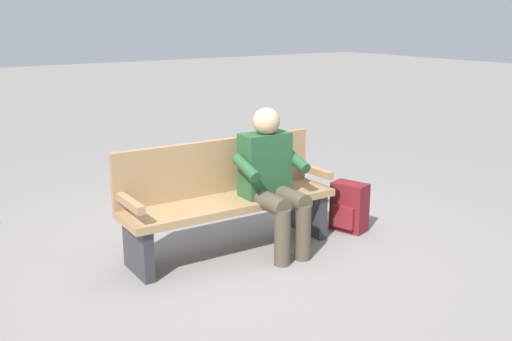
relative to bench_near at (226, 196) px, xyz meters
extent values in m
plane|color=gray|center=(0.00, 0.07, -0.46)|extent=(40.00, 40.00, 0.00)
cube|color=#9E7A51|center=(0.00, 0.07, -0.04)|extent=(1.81, 0.54, 0.06)
cube|color=#9E7A51|center=(0.00, -0.14, 0.22)|extent=(1.80, 0.11, 0.45)
cube|color=#9E7A51|center=(-0.85, 0.10, 0.11)|extent=(0.07, 0.48, 0.06)
cube|color=#9E7A51|center=(0.85, 0.04, 0.11)|extent=(0.07, 0.48, 0.06)
cube|color=#2D2D33|center=(-0.80, 0.10, -0.26)|extent=(0.09, 0.43, 0.39)
cube|color=#2D2D33|center=(0.80, 0.05, -0.26)|extent=(0.09, 0.43, 0.39)
cube|color=#23512D|center=(-0.30, 0.13, 0.25)|extent=(0.41, 0.23, 0.52)
sphere|color=tan|center=(-0.30, 0.15, 0.61)|extent=(0.22, 0.22, 0.22)
cylinder|color=#4C4233|center=(-0.39, 0.34, 0.01)|extent=(0.16, 0.42, 0.15)
cylinder|color=#4C4233|center=(-0.19, 0.34, 0.01)|extent=(0.16, 0.42, 0.15)
cylinder|color=#4C4233|center=(-0.38, 0.53, -0.23)|extent=(0.13, 0.13, 0.45)
cylinder|color=#4C4233|center=(-0.18, 0.53, -0.23)|extent=(0.13, 0.13, 0.45)
cylinder|color=#23512D|center=(-0.53, 0.24, 0.28)|extent=(0.10, 0.32, 0.18)
cylinder|color=#23512D|center=(-0.05, 0.22, 0.28)|extent=(0.10, 0.32, 0.18)
cube|color=maroon|center=(-1.14, 0.26, -0.24)|extent=(0.26, 0.35, 0.44)
cube|color=maroon|center=(-1.04, 0.29, -0.30)|extent=(0.10, 0.22, 0.20)
camera|label=1|loc=(2.39, 3.91, 1.42)|focal=41.19mm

